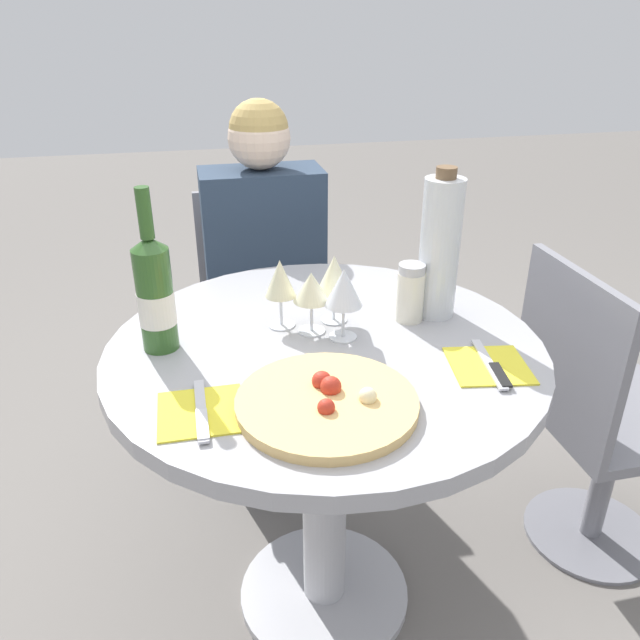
{
  "coord_description": "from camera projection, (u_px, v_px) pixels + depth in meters",
  "views": [
    {
      "loc": [
        -0.26,
        -1.12,
        1.39
      ],
      "look_at": [
        -0.03,
        -0.08,
        0.86
      ],
      "focal_mm": 35.0,
      "sensor_mm": 36.0,
      "label": 1
    }
  ],
  "objects": [
    {
      "name": "wine_glass_back_right",
      "position": [
        334.0,
        274.0,
        1.36
      ],
      "size": [
        0.08,
        0.08,
        0.16
      ],
      "color": "silver",
      "rests_on": "dining_table"
    },
    {
      "name": "sugar_shaker",
      "position": [
        410.0,
        293.0,
        1.39
      ],
      "size": [
        0.06,
        0.06,
        0.13
      ],
      "color": "silver",
      "rests_on": "dining_table"
    },
    {
      "name": "tall_carafe",
      "position": [
        440.0,
        248.0,
        1.37
      ],
      "size": [
        0.09,
        0.09,
        0.34
      ],
      "color": "silver",
      "rests_on": "dining_table"
    },
    {
      "name": "wine_bottle",
      "position": [
        155.0,
        294.0,
        1.24
      ],
      "size": [
        0.07,
        0.07,
        0.34
      ],
      "color": "#2D5623",
      "rests_on": "dining_table"
    },
    {
      "name": "pizza_large",
      "position": [
        327.0,
        402.0,
        1.1
      ],
      "size": [
        0.32,
        0.32,
        0.05
      ],
      "color": "#DBB26B",
      "rests_on": "dining_table"
    },
    {
      "name": "chair_behind_diner",
      "position": [
        265.0,
        321.0,
        2.18
      ],
      "size": [
        0.41,
        0.41,
        0.85
      ],
      "rotation": [
        0.0,
        0.0,
        3.14
      ],
      "color": "slate",
      "rests_on": "ground_plane"
    },
    {
      "name": "seated_diner",
      "position": [
        269.0,
        311.0,
        2.01
      ],
      "size": [
        0.37,
        0.41,
        1.16
      ],
      "rotation": [
        0.0,
        0.0,
        3.14
      ],
      "color": "#28384C",
      "rests_on": "ground_plane"
    },
    {
      "name": "place_setting_right",
      "position": [
        489.0,
        366.0,
        1.23
      ],
      "size": [
        0.17,
        0.19,
        0.01
      ],
      "color": "yellow",
      "rests_on": "dining_table"
    },
    {
      "name": "place_setting_left",
      "position": [
        201.0,
        412.0,
        1.08
      ],
      "size": [
        0.15,
        0.19,
        0.01
      ],
      "color": "yellow",
      "rests_on": "dining_table"
    },
    {
      "name": "wine_glass_front_right",
      "position": [
        344.0,
        289.0,
        1.29
      ],
      "size": [
        0.08,
        0.08,
        0.16
      ],
      "color": "silver",
      "rests_on": "dining_table"
    },
    {
      "name": "ground_plane",
      "position": [
        324.0,
        595.0,
        1.65
      ],
      "size": [
        12.0,
        12.0,
        0.0
      ],
      "primitive_type": "plane",
      "color": "slate",
      "rests_on": "ground"
    },
    {
      "name": "wine_glass_center",
      "position": [
        311.0,
        288.0,
        1.32
      ],
      "size": [
        0.08,
        0.08,
        0.14
      ],
      "color": "silver",
      "rests_on": "dining_table"
    },
    {
      "name": "chair_empty_side",
      "position": [
        597.0,
        422.0,
        1.65
      ],
      "size": [
        0.41,
        0.41,
        0.85
      ],
      "rotation": [
        0.0,
        0.0,
        -1.57
      ],
      "color": "slate",
      "rests_on": "ground_plane"
    },
    {
      "name": "dining_table",
      "position": [
        325.0,
        408.0,
        1.39
      ],
      "size": [
        0.92,
        0.92,
        0.76
      ],
      "color": "#B2B2B7",
      "rests_on": "ground_plane"
    },
    {
      "name": "wine_glass_back_left",
      "position": [
        280.0,
        280.0,
        1.34
      ],
      "size": [
        0.07,
        0.07,
        0.16
      ],
      "color": "silver",
      "rests_on": "dining_table"
    }
  ]
}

